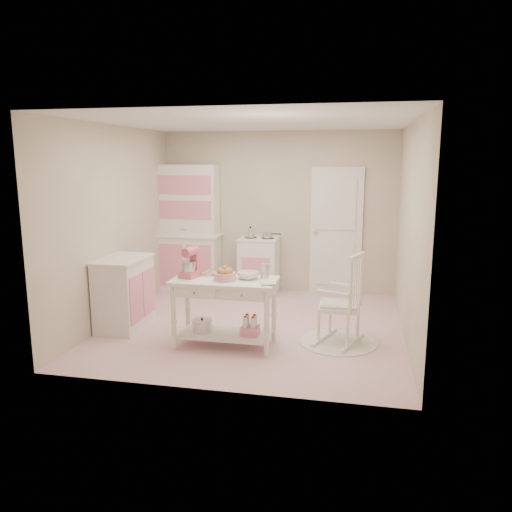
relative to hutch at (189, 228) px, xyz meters
The scene contains 14 objects.
room_shell 2.29m from the hutch, 48.73° to the right, with size 3.84×3.84×2.62m.
door 2.42m from the hutch, ahead, with size 0.82×0.05×2.04m, color white.
hutch is the anchor object (origin of this frame).
stove 1.33m from the hutch, ahead, with size 0.62×0.57×0.92m, color white.
base_cabinet 2.14m from the hutch, 94.84° to the right, with size 0.54×0.84×0.92m, color white.
lace_rug 3.44m from the hutch, 38.55° to the right, with size 0.92×0.92×0.01m, color white.
rocking_chair 3.32m from the hutch, 38.55° to the right, with size 0.48×0.72×1.10m, color white.
work_table 2.80m from the hutch, 62.20° to the right, with size 1.20×0.60×0.80m, color white.
stand_mixer 2.53m from the hutch, 70.42° to the right, with size 0.20×0.28×0.34m, color #D25970.
cookie_tray 2.50m from the hutch, 63.32° to the right, with size 0.34×0.24×0.02m, color silver.
bread_basket 2.78m from the hutch, 62.32° to the right, with size 0.25×0.25×0.09m, color pink.
mixing_bowl 2.79m from the hutch, 56.69° to the right, with size 0.25×0.25×0.08m, color white.
metal_pitcher 2.83m from the hutch, 52.75° to the right, with size 0.10×0.10×0.17m, color silver.
recipe_book 3.06m from the hutch, 55.78° to the right, with size 0.17×0.22×0.02m, color white.
Camera 1 is at (1.30, -6.12, 2.15)m, focal length 35.00 mm.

